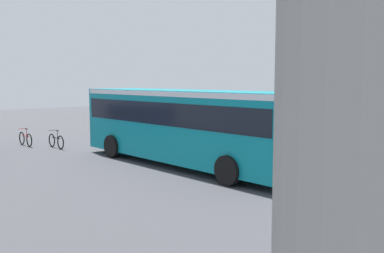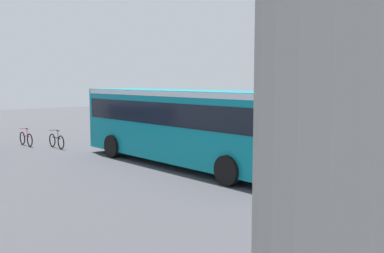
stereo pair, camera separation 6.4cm
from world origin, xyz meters
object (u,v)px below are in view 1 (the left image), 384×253
city_bus (185,121)px  bicycle_black (56,141)px  bicycle_red (25,139)px  traffic_sign (240,114)px

city_bus → bicycle_black: (8.10, 1.98, -1.51)m
city_bus → bicycle_red: bearing=16.0°
traffic_sign → bicycle_red: bearing=37.1°
city_bus → bicycle_black: bearing=13.8°
city_bus → traffic_sign: city_bus is taller
bicycle_black → bicycle_red: 2.10m
bicycle_black → traffic_sign: size_ratio=0.63×
city_bus → bicycle_red: city_bus is taller
city_bus → bicycle_red: 10.52m
bicycle_red → traffic_sign: 11.77m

